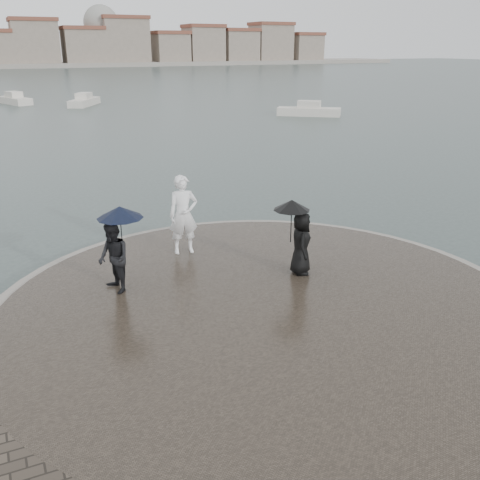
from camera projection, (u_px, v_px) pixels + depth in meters
ground at (358, 404)px, 9.29m from camera, size 400.00×400.00×0.00m
kerb_ring at (264, 311)px, 12.20m from camera, size 12.50×12.50×0.32m
quay_tip at (264, 310)px, 12.20m from camera, size 11.90×11.90×0.36m
statue at (183, 215)px, 14.74m from camera, size 0.88×0.65×2.20m
visitor_left at (115, 246)px, 12.38m from camera, size 1.19×1.11×2.04m
visitor_right at (299, 234)px, 13.36m from camera, size 1.11×1.02×1.95m
boats at (78, 109)px, 48.92m from camera, size 38.56×27.17×1.50m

